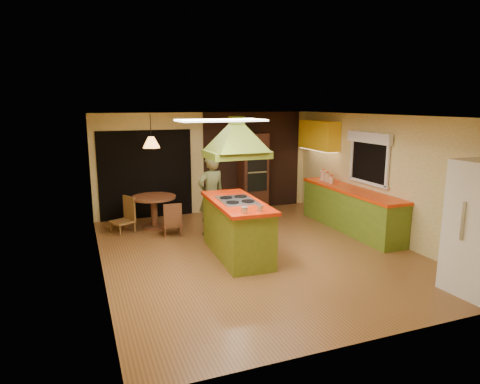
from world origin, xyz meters
name	(u,v)px	position (x,y,z in m)	size (l,w,h in m)	color
ground	(257,252)	(0.00, 0.00, 0.00)	(6.50, 6.50, 0.00)	brown
room_walls	(258,186)	(0.00, 0.00, 1.25)	(5.50, 6.50, 6.50)	beige
ceiling_plane	(259,116)	(0.00, 0.00, 2.50)	(6.50, 6.50, 0.00)	silver
brick_panel	(253,161)	(1.25, 3.23, 1.25)	(2.64, 0.03, 2.50)	#381E14
nook_opening	(146,175)	(-1.50, 3.23, 1.05)	(2.20, 0.03, 2.10)	black
right_counter	(350,209)	(2.45, 0.60, 0.46)	(0.62, 3.05, 0.92)	olive
upper_cabinets	(319,135)	(2.57, 2.20, 1.95)	(0.34, 1.40, 0.70)	yellow
window_right	(369,149)	(2.70, 0.40, 1.77)	(0.12, 1.35, 1.06)	black
fluor_panel	(221,120)	(-1.10, -1.20, 2.48)	(1.20, 0.60, 0.03)	white
kitchen_island	(237,228)	(-0.41, 0.00, 0.52)	(0.92, 2.08, 1.03)	olive
range_hood	(237,131)	(-0.41, 0.00, 2.25)	(1.06, 0.78, 0.80)	#596C1B
man	(211,195)	(-0.46, 1.37, 0.85)	(0.62, 0.41, 1.69)	#484D28
wall_oven	(253,172)	(1.13, 2.95, 0.99)	(0.66, 0.61, 1.99)	#422015
dining_table	(154,206)	(-1.50, 2.27, 0.51)	(0.96, 0.96, 0.72)	brown
chair_left	(122,215)	(-2.20, 2.17, 0.38)	(0.42, 0.42, 0.77)	brown
chair_near	(172,219)	(-1.25, 1.62, 0.35)	(0.39, 0.39, 0.71)	brown
pendant_lamp	(151,142)	(-1.50, 2.27, 1.90)	(0.36, 0.36, 0.23)	#FF9E3F
canister_large	(323,176)	(2.40, 1.65, 1.04)	(0.16, 0.16, 0.24)	beige
canister_medium	(328,178)	(2.40, 1.47, 1.02)	(0.15, 0.15, 0.20)	beige
canister_small	(331,180)	(2.40, 1.31, 1.00)	(0.11, 0.11, 0.15)	#F7E7C7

